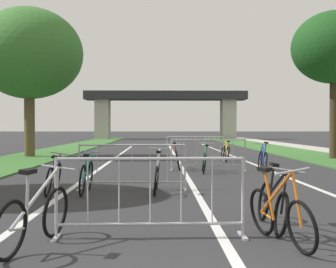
# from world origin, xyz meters

# --- Properties ---
(grass_verge_left) EXTENTS (3.17, 62.46, 0.05)m
(grass_verge_left) POSITION_xyz_m (-6.80, 25.55, 0.03)
(grass_verge_left) COLOR #386B2D
(grass_verge_left) RESTS_ON ground
(grass_verge_right) EXTENTS (3.17, 62.46, 0.05)m
(grass_verge_right) POSITION_xyz_m (6.80, 25.55, 0.03)
(grass_verge_right) COLOR #386B2D
(grass_verge_right) RESTS_ON ground
(sidewalk_path_right) EXTENTS (1.85, 62.46, 0.08)m
(sidewalk_path_right) POSITION_xyz_m (9.31, 25.55, 0.04)
(sidewalk_path_right) COLOR #ADA89E
(sidewalk_path_right) RESTS_ON ground
(lane_stripe_center) EXTENTS (0.14, 36.13, 0.01)m
(lane_stripe_center) POSITION_xyz_m (0.00, 18.07, 0.00)
(lane_stripe_center) COLOR silver
(lane_stripe_center) RESTS_ON ground
(lane_stripe_right_lane) EXTENTS (0.14, 36.13, 0.01)m
(lane_stripe_right_lane) POSITION_xyz_m (2.87, 18.07, 0.00)
(lane_stripe_right_lane) COLOR silver
(lane_stripe_right_lane) RESTS_ON ground
(lane_stripe_left_lane) EXTENTS (0.14, 36.13, 0.01)m
(lane_stripe_left_lane) POSITION_xyz_m (-2.87, 18.07, 0.00)
(lane_stripe_left_lane) COLOR silver
(lane_stripe_left_lane) RESTS_ON ground
(overpass_bridge) EXTENTS (19.22, 3.35, 5.71)m
(overpass_bridge) POSITION_xyz_m (0.00, 51.62, 4.16)
(overpass_bridge) COLOR #2D2D30
(overpass_bridge) RESTS_ON ground
(tree_left_cypress_far) EXTENTS (5.08, 5.08, 7.11)m
(tree_left_cypress_far) POSITION_xyz_m (-6.99, 18.93, 4.93)
(tree_left_cypress_far) COLOR brown
(tree_left_cypress_far) RESTS_ON ground
(tree_right_pine_far) EXTENTS (3.79, 3.79, 6.61)m
(tree_right_pine_far) POSITION_xyz_m (7.01, 17.27, 4.96)
(tree_right_pine_far) COLOR #3D2D1E
(tree_right_pine_far) RESTS_ON ground
(crowd_barrier_nearest) EXTENTS (2.49, 0.49, 1.05)m
(crowd_barrier_nearest) POSITION_xyz_m (-0.93, 3.06, 0.52)
(crowd_barrier_nearest) COLOR #ADADB2
(crowd_barrier_nearest) RESTS_ON ground
(crowd_barrier_second) EXTENTS (2.49, 0.46, 1.05)m
(crowd_barrier_second) POSITION_xyz_m (-1.43, 7.58, 0.52)
(crowd_barrier_second) COLOR #ADADB2
(crowd_barrier_second) RESTS_ON ground
(crowd_barrier_third) EXTENTS (2.50, 0.54, 1.05)m
(crowd_barrier_third) POSITION_xyz_m (0.81, 12.10, 0.52)
(crowd_barrier_third) COLOR #ADADB2
(crowd_barrier_third) RESTS_ON ground
(crowd_barrier_fourth) EXTENTS (2.50, 0.58, 1.05)m
(crowd_barrier_fourth) POSITION_xyz_m (0.75, 16.61, 0.52)
(crowd_barrier_fourth) COLOR #ADADB2
(crowd_barrier_fourth) RESTS_ON ground
(bicycle_green_0) EXTENTS (0.53, 1.69, 0.96)m
(bicycle_green_0) POSITION_xyz_m (0.62, 11.52, 0.36)
(bicycle_green_0) COLOR black
(bicycle_green_0) RESTS_ON ground
(bicycle_orange_1) EXTENTS (0.52, 1.58, 0.99)m
(bicycle_orange_1) POSITION_xyz_m (0.65, 2.69, 0.36)
(bicycle_orange_1) COLOR black
(bicycle_orange_1) RESTS_ON ground
(bicycle_red_2) EXTENTS (0.48, 1.62, 0.94)m
(bicycle_red_2) POSITION_xyz_m (-0.19, 12.56, 0.37)
(bicycle_red_2) COLOR black
(bicycle_red_2) RESTS_ON ground
(bicycle_white_3) EXTENTS (0.50, 1.66, 0.98)m
(bicycle_white_3) POSITION_xyz_m (-0.86, 7.14, 0.37)
(bicycle_white_3) COLOR black
(bicycle_white_3) RESTS_ON ground
(bicycle_purple_4) EXTENTS (0.44, 1.64, 0.89)m
(bicycle_purple_4) POSITION_xyz_m (-3.10, 7.02, 0.36)
(bicycle_purple_4) COLOR black
(bicycle_purple_4) RESTS_ON ground
(bicycle_yellow_5) EXTENTS (0.46, 1.72, 0.91)m
(bicycle_yellow_5) POSITION_xyz_m (1.98, 16.24, 0.36)
(bicycle_yellow_5) COLOR black
(bicycle_yellow_5) RESTS_ON ground
(bicycle_black_6) EXTENTS (0.47, 1.67, 0.92)m
(bicycle_black_6) POSITION_xyz_m (0.79, 3.58, 0.35)
(bicycle_black_6) COLOR black
(bicycle_black_6) RESTS_ON ground
(bicycle_teal_7) EXTENTS (0.45, 1.67, 0.91)m
(bicycle_teal_7) POSITION_xyz_m (-2.39, 7.04, 0.37)
(bicycle_teal_7) COLOR black
(bicycle_teal_7) RESTS_ON ground
(bicycle_blue_8) EXTENTS (0.55, 1.66, 0.98)m
(bicycle_blue_8) POSITION_xyz_m (2.50, 11.58, 0.38)
(bicycle_blue_8) COLOR black
(bicycle_blue_8) RESTS_ON ground
(bicycle_silver_9) EXTENTS (0.66, 1.73, 0.97)m
(bicycle_silver_9) POSITION_xyz_m (-2.29, 2.57, 0.38)
(bicycle_silver_9) COLOR black
(bicycle_silver_9) RESTS_ON ground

